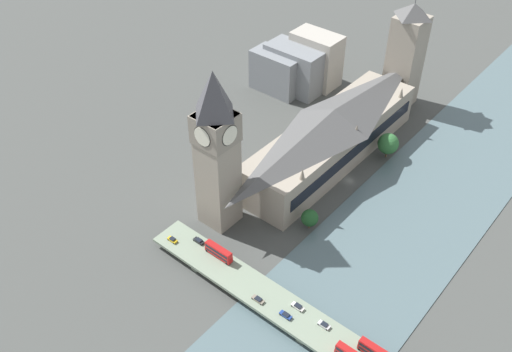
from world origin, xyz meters
TOP-DOWN VIEW (x-y plane):
  - ground_plane at (0.00, 0.00)m, footprint 600.00×600.00m
  - river_water at (-32.42, 0.00)m, footprint 52.84×360.00m
  - parliament_hall at (15.67, -8.00)m, footprint 25.79×102.82m
  - clock_tower at (27.15, 53.84)m, footprint 14.10×14.10m
  - victoria_tower at (15.72, -70.71)m, footprint 14.61×14.61m
  - road_bridge at (-32.42, 74.96)m, footprint 137.68×13.37m
  - double_decker_bus_mid at (-54.05, 71.70)m, footprint 10.01×2.53m
  - double_decker_bus_rear at (11.01, 72.01)m, footprint 11.83×2.57m
  - car_northbound_lead at (29.89, 77.49)m, footprint 4.06×1.82m
  - car_northbound_mid at (21.78, 71.51)m, footprint 4.51×1.87m
  - car_northbound_tail at (-13.00, 78.26)m, footprint 4.66×1.86m
  - car_southbound_lead at (-25.25, 72.07)m, footprint 4.63×1.83m
  - car_southbound_mid at (-24.22, 77.41)m, footprint 4.43×1.76m
  - car_southbound_tail at (-36.22, 72.42)m, footprint 4.20×1.88m
  - city_block_west at (60.99, -59.38)m, footprint 26.04×15.42m
  - city_block_center at (71.92, -39.60)m, footprint 27.36×14.19m
  - city_block_east at (65.57, -46.79)m, footprint 30.92×16.23m
  - tree_embankment_near at (-3.62, -25.46)m, footprint 9.65×9.65m
  - tree_embankment_mid at (-3.45, 34.94)m, footprint 6.91×6.91m

SIDE VIEW (x-z plane):
  - ground_plane at x=0.00m, z-range 0.00..0.00m
  - river_water at x=-32.42m, z-range 0.00..0.30m
  - road_bridge at x=-32.42m, z-range 1.19..5.26m
  - car_northbound_tail at x=-13.00m, z-range 4.07..5.30m
  - car_southbound_tail at x=-36.22m, z-range 4.07..5.37m
  - car_southbound_mid at x=-24.22m, z-range 4.08..5.44m
  - car_northbound_mid at x=21.78m, z-range 4.06..5.51m
  - car_northbound_lead at x=29.89m, z-range 4.06..5.55m
  - car_southbound_lead at x=-25.25m, z-range 4.05..5.57m
  - tree_embankment_mid at x=-3.45m, z-range 0.93..9.73m
  - double_decker_bus_mid at x=-54.05m, z-range 4.30..9.01m
  - double_decker_bus_rear at x=11.01m, z-range 4.31..9.11m
  - tree_embankment_near at x=-3.62m, z-range 1.34..13.70m
  - city_block_center at x=71.92m, z-range 0.00..21.88m
  - city_block_east at x=65.57m, z-range 0.00..24.48m
  - parliament_hall at x=15.67m, z-range -0.11..26.50m
  - city_block_west at x=60.99m, z-range 0.00..28.54m
  - victoria_tower at x=15.72m, z-range -2.00..55.89m
  - clock_tower at x=27.15m, z-range 2.10..69.89m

